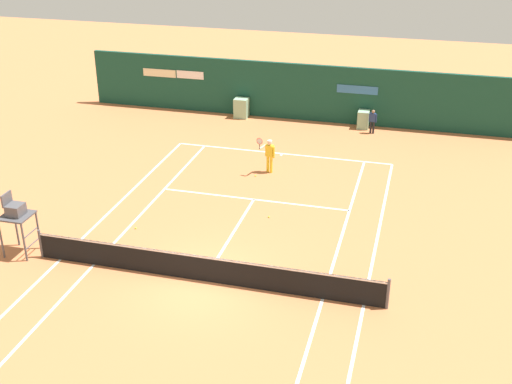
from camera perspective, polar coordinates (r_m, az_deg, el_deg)
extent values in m
plane|color=#C67042|center=(21.88, -4.61, -7.76)|extent=(80.00, 80.00, 0.00)
cube|color=white|center=(31.91, 2.30, 3.38)|extent=(10.60, 0.10, 0.01)
cube|color=white|center=(23.98, -16.72, -5.66)|extent=(0.10, 23.40, 0.01)
cube|color=white|center=(23.37, -13.97, -6.16)|extent=(0.10, 23.40, 0.01)
cube|color=white|center=(21.06, 5.85, -9.27)|extent=(0.10, 23.40, 0.01)
cube|color=white|center=(20.95, 9.41, -9.72)|extent=(0.10, 23.40, 0.01)
cube|color=white|center=(27.20, -0.19, -0.65)|extent=(8.00, 0.10, 0.01)
cube|color=white|center=(24.48, -2.15, -3.82)|extent=(0.10, 6.40, 0.01)
cube|color=white|center=(31.77, 2.24, 3.28)|extent=(0.10, 0.24, 0.01)
cylinder|color=#4C4C51|center=(24.07, -18.31, -4.30)|extent=(0.10, 0.10, 1.07)
cylinder|color=#4C4C51|center=(20.63, 11.46, -8.73)|extent=(0.10, 0.10, 1.07)
cube|color=black|center=(21.63, -4.66, -6.70)|extent=(12.00, 0.03, 0.95)
cube|color=white|center=(21.40, -4.70, -5.69)|extent=(12.00, 0.04, 0.06)
cube|color=#144233|center=(36.30, 4.24, 8.69)|extent=(25.00, 0.24, 3.14)
cube|color=beige|center=(38.44, -8.44, 10.26)|extent=(1.99, 0.02, 0.44)
cube|color=white|center=(37.75, -5.79, 10.15)|extent=(1.62, 0.02, 0.44)
cube|color=#2D6BA8|center=(35.65, 8.85, 8.83)|extent=(2.19, 0.02, 0.44)
cube|color=#8CB793|center=(36.86, -1.29, 7.36)|extent=(0.75, 0.70, 1.10)
cube|color=#8CB793|center=(35.67, 9.37, 6.28)|extent=(0.59, 0.70, 0.96)
cylinder|color=#47474C|center=(24.55, -18.49, -3.21)|extent=(0.07, 0.07, 1.46)
cylinder|color=#47474C|center=(23.91, -19.62, -4.18)|extent=(0.07, 0.07, 1.46)
cylinder|color=#47474C|center=(25.03, -20.23, -2.92)|extent=(0.07, 0.07, 1.46)
cylinder|color=#47474C|center=(24.40, -21.38, -3.87)|extent=(0.07, 0.07, 1.46)
cylinder|color=#47474C|center=(24.36, -18.95, -4.29)|extent=(0.04, 0.81, 0.04)
cylinder|color=#47474C|center=(24.16, -19.09, -3.39)|extent=(0.04, 0.81, 0.04)
cube|color=#47474C|center=(24.13, -20.19, -1.95)|extent=(1.00, 1.00, 0.06)
cube|color=#4C4C51|center=(24.03, -20.27, -1.46)|extent=(0.52, 0.56, 0.40)
cube|color=#4C4C51|center=(24.04, -20.98, -0.58)|extent=(0.06, 0.56, 0.45)
cylinder|color=yellow|center=(29.61, 1.34, 2.41)|extent=(0.13, 0.13, 0.78)
cylinder|color=yellow|center=(29.69, 1.04, 2.48)|extent=(0.13, 0.13, 0.78)
cube|color=yellow|center=(29.39, 1.20, 3.64)|extent=(0.39, 0.29, 0.55)
sphere|color=beige|center=(29.26, 1.21, 4.33)|extent=(0.22, 0.22, 0.22)
cylinder|color=white|center=(29.23, 1.21, 4.48)|extent=(0.20, 0.20, 0.06)
cylinder|color=yellow|center=(29.31, 1.57, 3.48)|extent=(0.08, 0.08, 0.53)
cylinder|color=beige|center=(29.20, 0.58, 3.96)|extent=(0.23, 0.53, 0.08)
cylinder|color=black|center=(28.95, 0.31, 4.00)|extent=(0.03, 0.03, 0.22)
torus|color=#DB3838|center=(28.86, 0.31, 4.47)|extent=(0.30, 0.11, 0.30)
cylinder|color=silver|center=(28.86, 0.31, 4.47)|extent=(0.25, 0.08, 0.26)
cylinder|color=black|center=(34.99, 10.23, 5.57)|extent=(0.11, 0.11, 0.65)
cylinder|color=black|center=(35.02, 10.00, 5.60)|extent=(0.11, 0.11, 0.65)
cube|color=navy|center=(34.83, 10.19, 6.44)|extent=(0.31, 0.21, 0.46)
sphere|color=#8C664C|center=(34.73, 10.23, 6.94)|extent=(0.18, 0.18, 0.18)
cylinder|color=navy|center=(34.80, 10.47, 6.35)|extent=(0.07, 0.07, 0.44)
cylinder|color=navy|center=(34.88, 9.89, 6.43)|extent=(0.07, 0.07, 0.44)
sphere|color=#CCE033|center=(25.32, -10.48, -3.13)|extent=(0.07, 0.07, 0.07)
sphere|color=#CCE033|center=(29.35, -0.05, 1.45)|extent=(0.07, 0.07, 0.07)
sphere|color=#CCE033|center=(25.72, 1.14, -2.19)|extent=(0.07, 0.07, 0.07)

